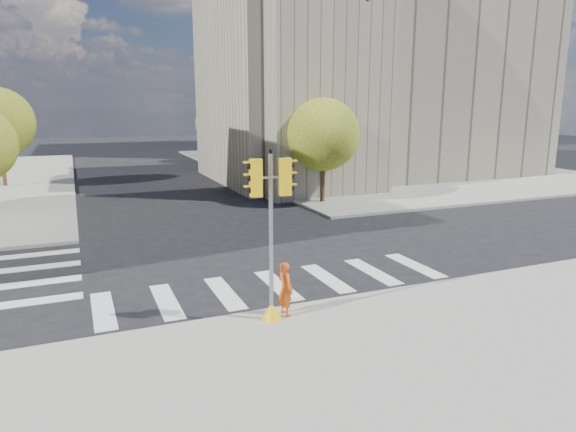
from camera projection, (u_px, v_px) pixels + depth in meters
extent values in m
plane|color=black|center=(260.00, 267.00, 18.59)|extent=(160.00, 160.00, 0.00)
cube|color=gray|center=(364.00, 164.00, 49.55)|extent=(28.00, 40.00, 0.15)
cube|color=gray|center=(373.00, 89.00, 41.53)|extent=(26.00, 14.00, 14.00)
cube|color=gray|center=(310.00, 85.00, 34.00)|extent=(8.00, 8.00, 14.00)
cube|color=#9EA0A3|center=(313.00, 25.00, 61.52)|extent=(20.00, 18.00, 30.00)
cylinder|color=#382616|center=(4.00, 169.00, 35.96)|extent=(0.28, 0.28, 2.62)
cylinder|color=#382616|center=(323.00, 184.00, 30.18)|extent=(0.28, 0.28, 2.38)
sphere|color=#3F601B|center=(323.00, 135.00, 29.56)|extent=(4.20, 4.20, 4.20)
cylinder|color=#382616|center=(255.00, 162.00, 40.97)|extent=(0.28, 0.28, 2.52)
sphere|color=#3F601B|center=(255.00, 122.00, 40.31)|extent=(4.60, 4.60, 4.60)
cylinder|color=#382616|center=(216.00, 151.00, 51.81)|extent=(0.28, 0.28, 2.27)
sphere|color=#3F601B|center=(216.00, 123.00, 51.22)|extent=(4.00, 4.00, 4.00)
cylinder|color=black|center=(303.00, 130.00, 33.34)|extent=(0.12, 0.12, 8.00)
cube|color=black|center=(303.00, 66.00, 32.48)|extent=(0.35, 0.18, 0.22)
cylinder|color=black|center=(238.00, 123.00, 45.95)|extent=(0.12, 0.12, 8.00)
cube|color=black|center=(237.00, 76.00, 45.09)|extent=(0.35, 0.18, 0.22)
cone|color=#EDB50C|center=(272.00, 311.00, 13.70)|extent=(0.56, 0.56, 0.50)
cylinder|color=gray|center=(271.00, 239.00, 13.28)|extent=(0.11, 0.11, 4.44)
cylinder|color=black|center=(270.00, 152.00, 12.79)|extent=(0.07, 0.07, 0.12)
cylinder|color=gray|center=(271.00, 177.00, 12.93)|extent=(0.90, 0.16, 0.06)
cube|color=#EDB50C|center=(256.00, 178.00, 12.83)|extent=(0.32, 0.25, 0.95)
cube|color=#EDB50C|center=(285.00, 177.00, 13.04)|extent=(0.32, 0.25, 0.95)
imported|color=#D44F14|center=(285.00, 289.00, 13.92)|extent=(0.48, 0.62, 1.50)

